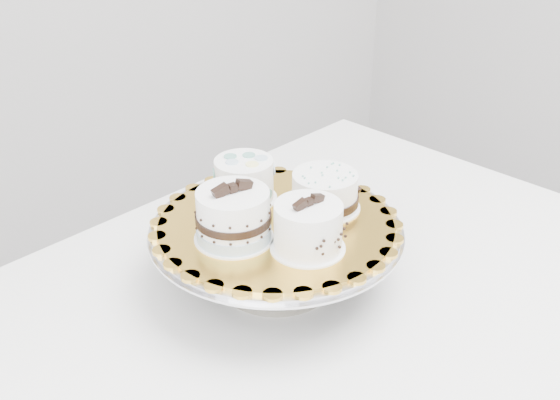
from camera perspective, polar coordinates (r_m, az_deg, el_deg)
table at (r=1.20m, az=1.23°, el=-10.61°), size 1.40×1.04×0.75m
cake_stand at (r=1.15m, az=-0.31°, el=-3.58°), size 0.41×0.41×0.11m
cake_board at (r=1.13m, az=-0.32°, el=-1.96°), size 0.40×0.40×0.01m
cake_swirl at (r=1.04m, az=2.30°, el=-2.31°), size 0.11×0.11×0.09m
cake_banded at (r=1.07m, az=-3.81°, el=-1.44°), size 0.12×0.12×0.10m
cake_dots at (r=1.18m, az=-2.94°, el=1.68°), size 0.13×0.13×0.07m
cake_ribbon at (r=1.15m, az=3.69°, el=0.65°), size 0.14×0.14×0.07m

